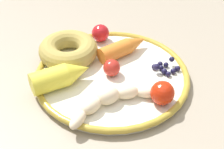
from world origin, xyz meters
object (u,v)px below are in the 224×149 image
Objects in this scene: plate at (112,76)px; tomato_mid at (162,93)px; blueberry_pile at (165,68)px; carrot_yellow at (61,76)px; donut at (68,50)px; tomato_near at (112,68)px; tomato_far at (100,33)px; carrot_orange at (124,47)px; dining_table at (100,99)px; banana at (110,100)px.

plate is 0.12m from tomato_mid.
tomato_mid is at bearing -176.78° from blueberry_pile.
donut is (0.08, 0.02, -0.00)m from carrot_yellow.
donut is 0.10m from tomato_near.
donut is 3.14× the size of tomato_far.
tomato_mid reaches higher than blueberry_pile.
carrot_orange is 1.91× the size of blueberry_pile.
tomato_mid reaches higher than tomato_near.
dining_table is at bearing -23.05° from carrot_yellow.
dining_table is 8.97× the size of carrot_orange.
donut reaches higher than carrot_orange.
carrot_orange is 3.22× the size of tomato_near.
carrot_yellow is at bearing 169.62° from tomato_far.
carrot_orange is 0.07m from tomato_far.
tomato_near is 0.12m from tomato_far.
dining_table is 25.10× the size of tomato_far.
carrot_yellow is 0.94× the size of donut.
tomato_far is at bearing 12.54° from dining_table.
donut is (0.11, 0.11, 0.01)m from banana.
tomato_near is at bearing -107.97° from donut.
carrot_orange is 2.51× the size of tomato_mid.
carrot_orange is at bearing -122.03° from tomato_far.
dining_table is at bearing 39.04° from plate.
tomato_far is (0.19, 0.07, 0.01)m from banana.
banana reaches higher than blueberry_pile.
plate is 5.36× the size of blueberry_pile.
tomato_far is (0.11, 0.05, 0.00)m from tomato_near.
carrot_orange is at bearing 37.48° from tomato_mid.
banana is at bearing -168.31° from plate.
carrot_yellow is 0.08m from donut.
blueberry_pile is at bearing -111.25° from carrot_orange.
tomato_near reaches higher than banana.
dining_table is at bearing 23.36° from banana.
blueberry_pile is at bearing -34.22° from banana.
donut is 0.21m from tomato_mid.
tomato_mid is at bearing -136.15° from tomato_far.
plate is at bearing 174.07° from carrot_orange.
carrot_yellow reaches higher than dining_table.
blueberry_pile is 0.09m from tomato_mid.
banana is (-0.13, -0.06, 0.13)m from dining_table.
plate is 0.08m from banana.
blueberry_pile is at bearing -95.22° from dining_table.
carrot_orange is 0.89× the size of donut.
tomato_mid is at bearing -112.82° from donut.
blueberry_pile is 1.69× the size of tomato_near.
tomato_mid reaches higher than donut.
donut is at bearing 11.11° from carrot_yellow.
donut and tomato_far have the same top height.
blueberry_pile is at bearing 3.22° from tomato_mid.
carrot_yellow reaches higher than tomato_far.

